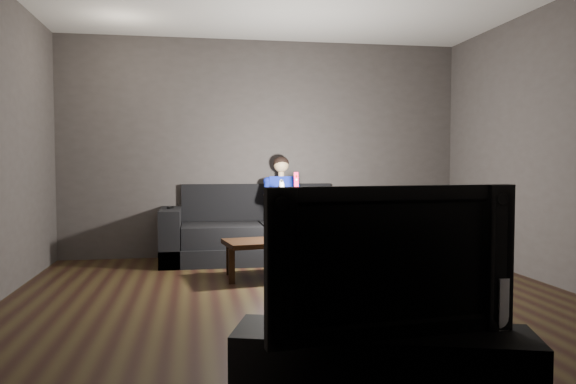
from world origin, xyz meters
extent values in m
plane|color=black|center=(0.00, 0.00, 0.00)|extent=(5.00, 5.00, 0.00)
cube|color=#3A3433|center=(0.00, 2.50, 1.35)|extent=(5.00, 0.04, 2.70)
cube|color=#3A3433|center=(0.00, -2.50, 1.35)|extent=(5.00, 0.04, 2.70)
cube|color=#3A3433|center=(2.50, 0.00, 1.35)|extent=(0.04, 5.00, 2.70)
cube|color=black|center=(-0.09, 2.15, 0.10)|extent=(2.35, 1.01, 0.20)
cube|color=black|center=(-0.56, 2.04, 0.33)|extent=(0.92, 0.72, 0.25)
cube|color=black|center=(0.38, 2.04, 0.33)|extent=(0.92, 0.72, 0.25)
cube|color=black|center=(-0.09, 2.54, 0.68)|extent=(1.88, 0.23, 0.46)
cube|color=black|center=(-1.15, 2.15, 0.32)|extent=(0.23, 1.01, 0.64)
cube|color=black|center=(0.97, 2.15, 0.32)|extent=(0.23, 1.01, 0.64)
cube|color=black|center=(0.18, 2.02, 0.52)|extent=(0.31, 0.39, 0.14)
cube|color=#1D2CA0|center=(0.18, 2.23, 0.79)|extent=(0.31, 0.22, 0.43)
cube|color=gold|center=(0.18, 2.14, 0.86)|extent=(0.09, 0.09, 0.10)
cube|color=#BE1000|center=(0.18, 2.14, 0.86)|extent=(0.06, 0.06, 0.07)
cylinder|color=#DDB47D|center=(0.18, 2.23, 1.03)|extent=(0.07, 0.07, 0.06)
sphere|color=#DDB47D|center=(0.18, 2.23, 1.15)|extent=(0.18, 0.18, 0.18)
ellipsoid|color=black|center=(0.18, 2.24, 1.17)|extent=(0.19, 0.19, 0.16)
cylinder|color=#1D2CA0|center=(-0.01, 2.16, 0.87)|extent=(0.08, 0.23, 0.20)
cylinder|color=#1D2CA0|center=(0.37, 2.16, 0.87)|extent=(0.08, 0.23, 0.20)
cylinder|color=#DDB47D|center=(0.05, 2.00, 0.83)|extent=(0.14, 0.24, 0.11)
cylinder|color=#DDB47D|center=(0.32, 2.00, 0.83)|extent=(0.14, 0.24, 0.11)
sphere|color=#DDB47D|center=(0.10, 1.90, 0.82)|extent=(0.09, 0.09, 0.09)
sphere|color=#DDB47D|center=(0.26, 1.90, 0.82)|extent=(0.09, 0.09, 0.09)
cylinder|color=#DDB47D|center=(0.10, 1.82, 0.30)|extent=(0.09, 0.09, 0.35)
cylinder|color=#DDB47D|center=(0.26, 1.82, 0.30)|extent=(0.09, 0.09, 0.35)
cube|color=#D81140|center=(0.26, 1.68, 0.97)|extent=(0.05, 0.07, 0.20)
cube|color=#7F1500|center=(0.26, 1.66, 1.02)|extent=(0.03, 0.01, 0.03)
cylinder|color=white|center=(0.26, 1.66, 0.95)|extent=(0.02, 0.01, 0.02)
ellipsoid|color=white|center=(0.10, 1.69, 0.92)|extent=(0.08, 0.10, 0.15)
cylinder|color=black|center=(0.10, 1.65, 0.97)|extent=(0.03, 0.01, 0.03)
cube|color=black|center=(-1.15, 2.10, 0.65)|extent=(0.07, 0.14, 0.03)
cube|color=black|center=(-1.15, 2.14, 0.67)|extent=(0.02, 0.02, 0.00)
cube|color=black|center=(-0.03, 1.09, 0.37)|extent=(1.15, 0.71, 0.05)
cube|color=black|center=(-0.52, 0.87, 0.17)|extent=(0.06, 0.06, 0.34)
cube|color=black|center=(0.46, 0.87, 0.17)|extent=(0.06, 0.06, 0.34)
cube|color=black|center=(-0.52, 1.31, 0.17)|extent=(0.06, 0.06, 0.34)
cube|color=black|center=(0.46, 1.31, 0.17)|extent=(0.06, 0.06, 0.34)
cube|color=black|center=(-0.07, -2.27, 0.23)|extent=(1.32, 0.72, 0.45)
imported|color=black|center=(-0.07, -2.27, 0.77)|extent=(1.09, 0.26, 0.63)
cube|color=white|center=(0.43, -2.27, 0.57)|extent=(0.08, 0.18, 0.22)
camera|label=1|loc=(-0.86, -4.53, 1.17)|focal=35.00mm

